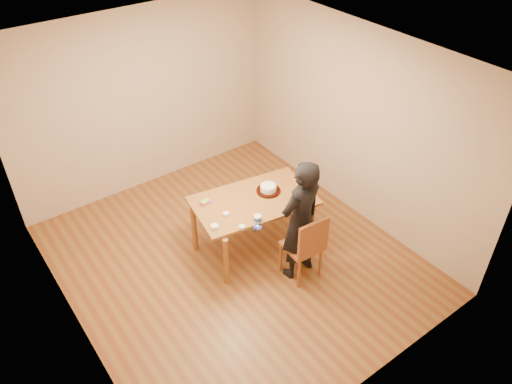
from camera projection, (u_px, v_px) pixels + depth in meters
room_shell at (215, 160)px, 5.92m from camera, size 4.00×4.50×2.70m
dining_table at (254, 201)px, 6.30m from camera, size 1.64×1.14×0.04m
dining_chair at (301, 246)px, 6.04m from camera, size 0.43×0.43×0.04m
cake_plate at (268, 191)px, 6.42m from camera, size 0.31×0.31×0.02m
cake at (268, 188)px, 6.39m from camera, size 0.21×0.21×0.07m
frosting_dome at (268, 185)px, 6.37m from camera, size 0.20×0.20×0.03m
frosting_tub at (258, 218)px, 5.93m from camera, size 0.09×0.09×0.08m
frosting_lid at (258, 227)px, 5.86m from camera, size 0.10×0.10×0.01m
frosting_dollop at (258, 226)px, 5.85m from camera, size 0.04×0.04×0.02m
ramekin_green at (242, 227)px, 5.84m from camera, size 0.08×0.08×0.04m
ramekin_yellow at (226, 214)px, 6.03m from camera, size 0.08×0.08×0.04m
ramekin_multi at (215, 227)px, 5.84m from camera, size 0.09×0.09×0.04m
candy_box_pink at (206, 203)px, 6.22m from camera, size 0.14×0.07×0.02m
candy_box_green at (205, 201)px, 6.21m from camera, size 0.12×0.08×0.02m
spatula at (257, 228)px, 5.85m from camera, size 0.17×0.07×0.01m
person at (301, 221)px, 5.85m from camera, size 0.63×0.44×1.64m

